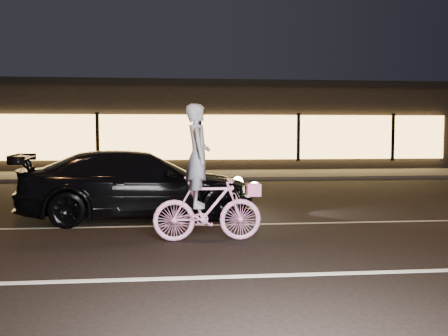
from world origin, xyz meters
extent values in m
plane|color=black|center=(0.00, 0.00, 0.00)|extent=(90.00, 90.00, 0.00)
cube|color=silver|center=(0.00, -1.50, 0.00)|extent=(60.00, 0.12, 0.01)
cube|color=gray|center=(0.00, 2.00, 0.00)|extent=(60.00, 0.10, 0.01)
cube|color=#383533|center=(0.00, 13.00, 0.06)|extent=(30.00, 4.00, 0.12)
cube|color=black|center=(0.00, 19.00, 2.00)|extent=(25.00, 8.00, 4.00)
cube|color=black|center=(0.00, 19.00, 4.05)|extent=(25.40, 8.40, 0.30)
cube|color=#F3B255|center=(0.00, 14.90, 1.60)|extent=(23.00, 0.15, 2.00)
cube|color=black|center=(-4.50, 14.82, 1.60)|extent=(0.15, 0.08, 2.20)
cube|color=black|center=(0.00, 14.82, 1.60)|extent=(0.15, 0.08, 2.20)
cube|color=black|center=(4.50, 14.82, 1.60)|extent=(0.15, 0.08, 2.20)
cube|color=black|center=(9.00, 14.82, 1.60)|extent=(0.15, 0.08, 2.20)
imported|color=#FF34AA|center=(-0.65, 0.60, 0.54)|extent=(1.79, 0.51, 1.08)
imported|color=silver|center=(-0.81, 0.60, 1.41)|extent=(0.41, 0.62, 1.69)
cube|color=#FF5599|center=(0.12, 0.60, 0.84)|extent=(0.23, 0.18, 0.21)
imported|color=black|center=(-1.94, 3.03, 0.71)|extent=(5.12, 2.65, 1.42)
sphere|color=#FFF2BF|center=(0.29, 4.00, 0.65)|extent=(0.24, 0.24, 0.24)
sphere|color=#FFF2BF|center=(0.48, 2.71, 0.65)|extent=(0.24, 0.24, 0.24)
camera|label=1|loc=(-1.21, -7.53, 1.78)|focal=40.00mm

